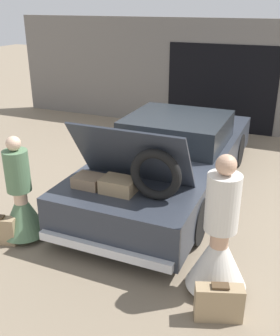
{
  "coord_description": "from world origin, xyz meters",
  "views": [
    {
      "loc": [
        2.06,
        -6.21,
        3.17
      ],
      "look_at": [
        0.0,
        -1.4,
        0.94
      ],
      "focal_mm": 42.0,
      "sensor_mm": 36.0,
      "label": 1
    }
  ],
  "objects_px": {
    "car": "(171,158)",
    "suitcase_beside_right_person": "(219,303)",
    "person_right": "(219,246)",
    "suitcase_beside_left_person": "(0,230)",
    "person_left": "(21,203)"
  },
  "relations": [
    {
      "from": "car",
      "to": "person_left",
      "type": "relative_size",
      "value": 3.38
    },
    {
      "from": "person_left",
      "to": "suitcase_beside_right_person",
      "type": "distance_m",
      "value": 3.01
    },
    {
      "from": "car",
      "to": "person_right",
      "type": "bearing_deg",
      "value": -59.9
    },
    {
      "from": "car",
      "to": "person_right",
      "type": "distance_m",
      "value": 2.8
    },
    {
      "from": "person_left",
      "to": "person_right",
      "type": "relative_size",
      "value": 0.89
    },
    {
      "from": "suitcase_beside_left_person",
      "to": "person_left",
      "type": "bearing_deg",
      "value": 51.72
    },
    {
      "from": "suitcase_beside_left_person",
      "to": "person_right",
      "type": "bearing_deg",
      "value": 4.13
    },
    {
      "from": "person_left",
      "to": "suitcase_beside_right_person",
      "type": "relative_size",
      "value": 2.84
    },
    {
      "from": "car",
      "to": "person_left",
      "type": "xyz_separation_m",
      "value": [
        -1.41,
        -2.38,
        -0.04
      ]
    },
    {
      "from": "person_right",
      "to": "suitcase_beside_left_person",
      "type": "height_order",
      "value": "person_right"
    },
    {
      "from": "person_right",
      "to": "suitcase_beside_left_person",
      "type": "xyz_separation_m",
      "value": [
        -3.02,
        -0.22,
        -0.41
      ]
    },
    {
      "from": "car",
      "to": "suitcase_beside_right_person",
      "type": "distance_m",
      "value": 3.28
    },
    {
      "from": "suitcase_beside_left_person",
      "to": "suitcase_beside_right_person",
      "type": "distance_m",
      "value": 3.16
    },
    {
      "from": "person_left",
      "to": "car",
      "type": "bearing_deg",
      "value": 159.44
    },
    {
      "from": "suitcase_beside_right_person",
      "to": "person_right",
      "type": "bearing_deg",
      "value": 106.64
    }
  ]
}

